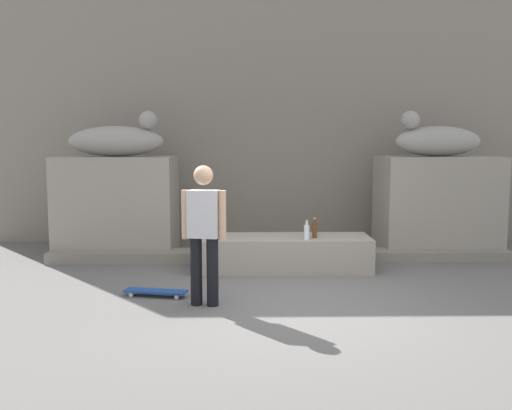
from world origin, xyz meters
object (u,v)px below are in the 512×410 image
Objects in this scene: statue_reclining_left at (118,140)px; bottle_clear at (307,232)px; skater at (204,229)px; bottle_brown at (315,230)px; skateboard at (156,291)px; statue_reclining_right at (437,140)px.

statue_reclining_left reaches higher than bottle_clear.
skater reaches higher than bottle_brown.
skater is at bearing -131.23° from bottle_clear.
bottle_brown is (0.14, 0.15, 0.01)m from bottle_clear.
skater is 2.03× the size of skateboard.
skater is at bearing -64.46° from statue_reclining_left.
bottle_clear is 0.96× the size of bottle_brown.
statue_reclining_right is 2.04× the size of skateboard.
bottle_clear is (3.07, -1.56, -1.34)m from statue_reclining_left.
statue_reclining_left reaches higher than skateboard.
skateboard is at bearing -19.26° from skater.
bottle_clear is at bearing -119.13° from skater.
bottle_clear is (-2.40, -1.55, -1.34)m from statue_reclining_right.
bottle_clear is 0.20m from bottle_brown.
skater is 1.14m from skateboard.
statue_reclining_right is 3.15m from bottle_clear.
statue_reclining_left is 0.97× the size of skater.
bottle_clear is (1.39, 1.58, -0.29)m from skater.
statue_reclining_left is 0.96× the size of statue_reclining_right.
skateboard is 2.42m from bottle_clear.
skater is at bearing 26.91° from statue_reclining_right.
statue_reclining_left is 3.74m from bottle_brown.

